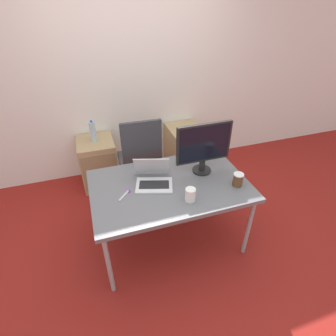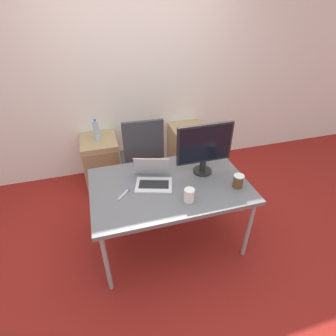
{
  "view_description": "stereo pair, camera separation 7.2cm",
  "coord_description": "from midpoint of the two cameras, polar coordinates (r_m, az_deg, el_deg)",
  "views": [
    {
      "loc": [
        -0.62,
        -1.83,
        2.22
      ],
      "look_at": [
        0.0,
        0.05,
        0.89
      ],
      "focal_mm": 28.0,
      "sensor_mm": 36.0,
      "label": 1
    },
    {
      "loc": [
        -0.55,
        -1.85,
        2.22
      ],
      "look_at": [
        0.0,
        0.05,
        0.89
      ],
      "focal_mm": 28.0,
      "sensor_mm": 36.0,
      "label": 2
    }
  ],
  "objects": [
    {
      "name": "desk",
      "position": [
        2.46,
        -0.5,
        -4.41
      ],
      "size": [
        1.45,
        0.93,
        0.74
      ],
      "color": "slate",
      "rests_on": "ground_plane"
    },
    {
      "name": "ground_plane",
      "position": [
        2.94,
        -0.43,
        -14.99
      ],
      "size": [
        14.0,
        14.0,
        0.0
      ],
      "primitive_type": "plane",
      "color": "maroon"
    },
    {
      "name": "coffee_cup_white",
      "position": [
        2.22,
        3.95,
        -5.83
      ],
      "size": [
        0.09,
        0.09,
        0.12
      ],
      "color": "white",
      "rests_on": "desk"
    },
    {
      "name": "wall_back",
      "position": [
        3.56,
        -8.64,
        18.72
      ],
      "size": [
        10.0,
        0.05,
        2.6
      ],
      "color": "white",
      "rests_on": "ground_plane"
    },
    {
      "name": "scissors",
      "position": [
        2.35,
        -10.14,
        -5.64
      ],
      "size": [
        0.13,
        0.14,
        0.01
      ],
      "color": "#B2B2B7",
      "rests_on": "desk"
    },
    {
      "name": "coffee_cup_brown",
      "position": [
        2.46,
        14.17,
        -2.47
      ],
      "size": [
        0.09,
        0.09,
        0.12
      ],
      "color": "brown",
      "rests_on": "desk"
    },
    {
      "name": "cabinet_left",
      "position": [
        3.63,
        -15.47,
        1.19
      ],
      "size": [
        0.46,
        0.52,
        0.65
      ],
      "color": "tan",
      "rests_on": "ground_plane"
    },
    {
      "name": "water_bottle",
      "position": [
        3.42,
        -16.62,
        7.61
      ],
      "size": [
        0.07,
        0.07,
        0.28
      ],
      "color": "silver",
      "rests_on": "cabinet_left"
    },
    {
      "name": "laptop_center",
      "position": [
        2.42,
        -4.07,
        -2.33
      ],
      "size": [
        0.39,
        0.41,
        0.23
      ],
      "color": "silver",
      "rests_on": "desk"
    },
    {
      "name": "monitor",
      "position": [
        2.47,
        6.95,
        4.63
      ],
      "size": [
        0.54,
        0.18,
        0.51
      ],
      "color": "black",
      "rests_on": "desk"
    },
    {
      "name": "office_chair",
      "position": [
        3.23,
        -6.61,
        0.19
      ],
      "size": [
        0.56,
        0.57,
        1.12
      ],
      "color": "#232326",
      "rests_on": "ground_plane"
    },
    {
      "name": "cabinet_right",
      "position": [
        3.83,
        2.98,
        4.35
      ],
      "size": [
        0.46,
        0.52,
        0.65
      ],
      "color": "tan",
      "rests_on": "ground_plane"
    }
  ]
}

